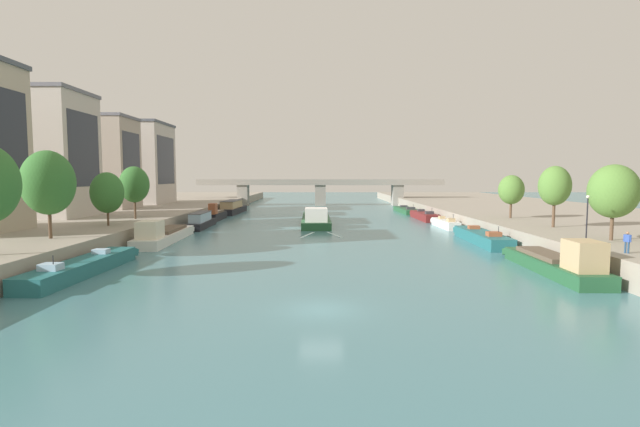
# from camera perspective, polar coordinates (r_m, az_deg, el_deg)

# --- Properties ---
(ground_plane) EXTENTS (400.00, 400.00, 0.00)m
(ground_plane) POSITION_cam_1_polar(r_m,az_deg,el_deg) (27.48, 0.10, -11.83)
(ground_plane) COLOR teal
(quay_left) EXTENTS (36.00, 170.00, 2.10)m
(quay_left) POSITION_cam_1_polar(r_m,az_deg,el_deg) (90.28, -25.35, -0.10)
(quay_left) COLOR gray
(quay_left) RESTS_ON ground
(quay_right) EXTENTS (36.00, 170.00, 2.10)m
(quay_right) POSITION_cam_1_polar(r_m,az_deg,el_deg) (90.35, 25.31, -0.10)
(quay_right) COLOR gray
(quay_right) RESTS_ON ground
(barge_midriver) EXTENTS (4.81, 23.02, 3.06)m
(barge_midriver) POSITION_cam_1_polar(r_m,az_deg,el_deg) (75.41, -0.58, -0.61)
(barge_midriver) COLOR #235633
(barge_midriver) RESTS_ON ground
(wake_behind_barge) EXTENTS (5.60, 5.92, 0.03)m
(wake_behind_barge) POSITION_cam_1_polar(r_m,az_deg,el_deg) (61.33, 0.06, -2.65)
(wake_behind_barge) COLOR silver
(wake_behind_barge) RESTS_ON ground
(moored_boat_left_downstream) EXTENTS (2.98, 14.97, 2.29)m
(moored_boat_left_downstream) POSITION_cam_1_polar(r_m,az_deg,el_deg) (41.35, -27.29, -5.87)
(moored_boat_left_downstream) COLOR #23666B
(moored_boat_left_downstream) RESTS_ON ground
(moored_boat_left_lone) EXTENTS (3.54, 16.50, 2.99)m
(moored_boat_left_lone) POSITION_cam_1_polar(r_m,az_deg,el_deg) (57.60, -18.86, -2.50)
(moored_boat_left_lone) COLOR silver
(moored_boat_left_lone) RESTS_ON ground
(moored_boat_left_end) EXTENTS (2.45, 12.12, 2.39)m
(moored_boat_left_end) POSITION_cam_1_polar(r_m,az_deg,el_deg) (72.17, -14.55, -0.92)
(moored_boat_left_end) COLOR black
(moored_boat_left_end) RESTS_ON ground
(moored_boat_left_far) EXTENTS (1.68, 10.23, 3.15)m
(moored_boat_left_far) POSITION_cam_1_polar(r_m,az_deg,el_deg) (84.05, -12.71, -0.14)
(moored_boat_left_far) COLOR black
(moored_boat_left_far) RESTS_ON ground
(moored_boat_left_upstream) EXTENTS (3.65, 16.12, 2.77)m
(moored_boat_left_upstream) POSITION_cam_1_polar(r_m,az_deg,el_deg) (98.76, -10.84, 0.69)
(moored_boat_left_upstream) COLOR black
(moored_boat_left_upstream) RESTS_ON ground
(moored_boat_right_second) EXTENTS (3.15, 14.31, 3.24)m
(moored_boat_right_second) POSITION_cam_1_polar(r_m,az_deg,el_deg) (41.38, 27.14, -5.41)
(moored_boat_right_second) COLOR #235633
(moored_boat_right_second) RESTS_ON ground
(moored_boat_right_downstream) EXTENTS (3.01, 15.03, 2.40)m
(moored_boat_right_downstream) POSITION_cam_1_polar(r_m,az_deg,el_deg) (57.50, 19.23, -2.74)
(moored_boat_right_downstream) COLOR #23666B
(moored_boat_right_downstream) RESTS_ON ground
(moored_boat_right_near) EXTENTS (2.07, 10.19, 2.29)m
(moored_boat_right_near) POSITION_cam_1_polar(r_m,az_deg,el_deg) (72.75, 15.15, -1.18)
(moored_boat_right_near) COLOR silver
(moored_boat_right_near) RESTS_ON ground
(moored_boat_right_upstream) EXTENTS (2.72, 13.44, 2.38)m
(moored_boat_right_upstream) POSITION_cam_1_polar(r_m,az_deg,el_deg) (85.52, 12.69, -0.26)
(moored_boat_right_upstream) COLOR maroon
(moored_boat_right_upstream) RESTS_ON ground
(moored_boat_right_end) EXTENTS (3.49, 15.08, 2.06)m
(moored_boat_right_end) POSITION_cam_1_polar(r_m,az_deg,el_deg) (101.17, 10.57, 0.42)
(moored_boat_right_end) COLOR #235633
(moored_boat_right_end) RESTS_ON ground
(tree_left_end_of_row) EXTENTS (4.61, 4.61, 8.04)m
(tree_left_end_of_row) POSITION_cam_1_polar(r_m,az_deg,el_deg) (48.68, -30.65, 3.29)
(tree_left_end_of_row) COLOR brown
(tree_left_end_of_row) RESTS_ON quay_left
(tree_left_distant) EXTENTS (3.69, 3.69, 6.16)m
(tree_left_distant) POSITION_cam_1_polar(r_m,az_deg,el_deg) (58.39, -24.89, 2.35)
(tree_left_distant) COLOR brown
(tree_left_distant) RESTS_ON quay_left
(tree_left_second) EXTENTS (3.87, 3.87, 7.01)m
(tree_left_second) POSITION_cam_1_polar(r_m,az_deg,el_deg) (66.34, -22.04, 3.34)
(tree_left_second) COLOR brown
(tree_left_second) RESTS_ON quay_left
(tree_right_midway) EXTENTS (4.18, 4.18, 6.74)m
(tree_right_midway) POSITION_cam_1_polar(r_m,az_deg,el_deg) (48.32, 32.47, 2.33)
(tree_right_midway) COLOR brown
(tree_right_midway) RESTS_ON quay_right
(tree_right_end_of_row) EXTENTS (3.44, 3.44, 6.84)m
(tree_right_end_of_row) POSITION_cam_1_polar(r_m,az_deg,el_deg) (57.67, 26.96, 3.07)
(tree_right_end_of_row) COLOR brown
(tree_right_end_of_row) RESTS_ON quay_right
(tree_right_second) EXTENTS (3.38, 3.38, 5.86)m
(tree_right_second) POSITION_cam_1_polar(r_m,az_deg,el_deg) (67.84, 22.51, 2.73)
(tree_right_second) COLOR brown
(tree_right_second) RESTS_ON quay_right
(lamppost_right_bank) EXTENTS (0.28, 0.28, 4.12)m
(lamppost_right_bank) POSITION_cam_1_polar(r_m,az_deg,el_deg) (44.48, 30.07, -0.40)
(lamppost_right_bank) COLOR black
(lamppost_right_bank) RESTS_ON quay_right
(building_left_far_end) EXTENTS (12.18, 10.73, 17.59)m
(building_left_far_end) POSITION_cam_1_polar(r_m,az_deg,el_deg) (75.51, -31.19, 6.33)
(building_left_far_end) COLOR #BCB2A8
(building_left_far_end) RESTS_ON quay_left
(building_left_corner) EXTENTS (11.71, 9.34, 16.20)m
(building_left_corner) POSITION_cam_1_polar(r_m,az_deg,el_deg) (90.27, -25.66, 5.71)
(building_left_corner) COLOR #A89989
(building_left_corner) RESTS_ON quay_left
(building_left_middle) EXTENTS (13.24, 13.34, 16.90)m
(building_left_middle) POSITION_cam_1_polar(r_m,az_deg,el_deg) (104.88, -21.89, 5.81)
(building_left_middle) COLOR #BCB2A8
(building_left_middle) RESTS_ON quay_left
(bridge_far) EXTENTS (65.29, 4.40, 6.97)m
(bridge_far) POSITION_cam_1_polar(r_m,az_deg,el_deg) (123.28, -0.03, 3.09)
(bridge_far) COLOR gray
(bridge_far) RESTS_ON ground
(person_on_quay) EXTENTS (0.37, 0.43, 1.62)m
(person_on_quay) POSITION_cam_1_polar(r_m,az_deg,el_deg) (40.97, 33.67, -2.83)
(person_on_quay) COLOR navy
(person_on_quay) RESTS_ON quay_right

